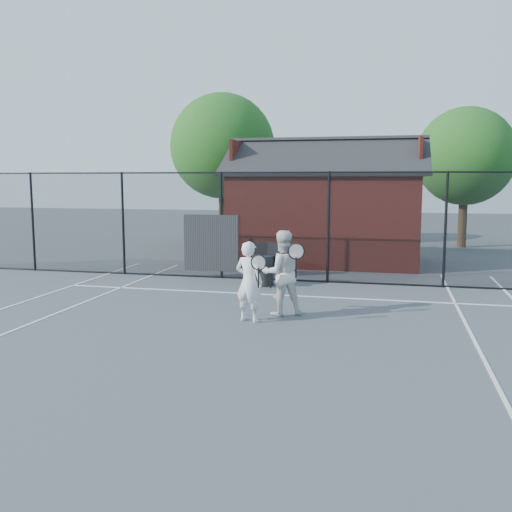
% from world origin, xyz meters
% --- Properties ---
extents(ground, '(80.00, 80.00, 0.00)m').
position_xyz_m(ground, '(0.00, 0.00, 0.00)').
color(ground, '#4A4F55').
rests_on(ground, ground).
extents(court_lines, '(11.02, 18.00, 0.01)m').
position_xyz_m(court_lines, '(0.00, -1.32, 0.01)').
color(court_lines, silver).
rests_on(court_lines, ground).
extents(fence, '(22.04, 3.00, 3.00)m').
position_xyz_m(fence, '(-0.30, 5.00, 1.45)').
color(fence, black).
rests_on(fence, ground).
extents(clubhouse, '(6.50, 4.36, 4.19)m').
position_xyz_m(clubhouse, '(0.50, 9.00, 1.61)').
color(clubhouse, maroon).
rests_on(clubhouse, ground).
extents(tree_left, '(4.48, 4.48, 6.44)m').
position_xyz_m(tree_left, '(-4.50, 13.50, 4.19)').
color(tree_left, black).
rests_on(tree_left, ground).
extents(tree_right, '(3.97, 3.97, 5.70)m').
position_xyz_m(tree_right, '(5.50, 14.50, 3.71)').
color(tree_right, black).
rests_on(tree_right, ground).
extents(player_front, '(0.75, 0.60, 1.59)m').
position_xyz_m(player_front, '(-0.03, 0.35, 0.80)').
color(player_front, white).
rests_on(player_front, ground).
extents(player_back, '(1.05, 0.96, 1.75)m').
position_xyz_m(player_back, '(0.48, 1.06, 0.88)').
color(player_back, silver).
rests_on(player_back, ground).
extents(chair_left, '(0.58, 0.60, 1.12)m').
position_xyz_m(chair_left, '(-0.60, 4.10, 0.56)').
color(chair_left, black).
rests_on(chair_left, ground).
extents(chair_right, '(0.64, 0.66, 1.11)m').
position_xyz_m(chair_right, '(-0.50, 4.10, 0.56)').
color(chair_right, black).
rests_on(chair_right, ground).
extents(waste_bin, '(0.61, 0.61, 0.79)m').
position_xyz_m(waste_bin, '(-0.60, 4.19, 0.40)').
color(waste_bin, '#252525').
rests_on(waste_bin, ground).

